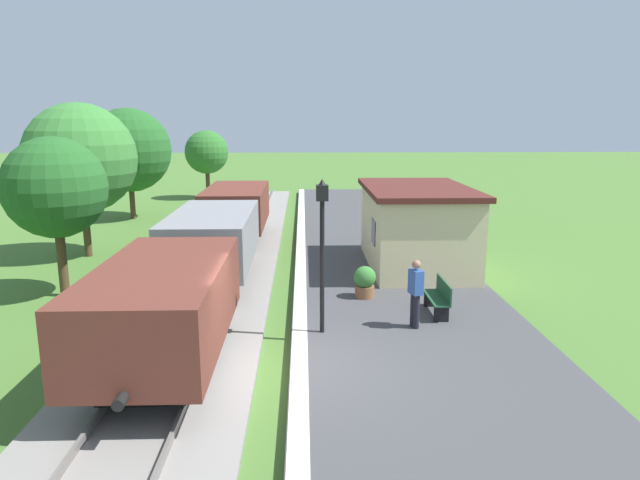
{
  "coord_description": "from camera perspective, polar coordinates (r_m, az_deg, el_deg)",
  "views": [
    {
      "loc": [
        0.5,
        -11.02,
        5.3
      ],
      "look_at": [
        1.0,
        5.4,
        1.76
      ],
      "focal_mm": 31.79,
      "sensor_mm": 36.0,
      "label": 1
    }
  ],
  "objects": [
    {
      "name": "platform_slab",
      "position": [
        12.47,
        11.21,
        -12.6
      ],
      "size": [
        6.0,
        60.0,
        0.25
      ],
      "primitive_type": "cube",
      "color": "#424244",
      "rests_on": "ground"
    },
    {
      "name": "tree_field_distant",
      "position": [
        38.83,
        -11.35,
        8.66
      ],
      "size": [
        2.88,
        2.88,
        4.55
      ],
      "color": "#4C3823",
      "rests_on": "ground"
    },
    {
      "name": "station_hut",
      "position": [
        19.85,
        9.64,
        1.38
      ],
      "size": [
        3.5,
        5.8,
        2.78
      ],
      "color": "beige",
      "rests_on": "platform_slab"
    },
    {
      "name": "tree_field_left",
      "position": [
        31.83,
        -18.7,
        8.55
      ],
      "size": [
        4.4,
        4.4,
        5.86
      ],
      "color": "#4C3823",
      "rests_on": "ground"
    },
    {
      "name": "freight_train",
      "position": [
        18.47,
        -10.72,
        -0.27
      ],
      "size": [
        2.5,
        19.4,
        2.12
      ],
      "color": "brown",
      "rests_on": "rail_near"
    },
    {
      "name": "lamp_post_near",
      "position": [
        13.14,
        0.22,
        1.19
      ],
      "size": [
        0.28,
        0.28,
        3.7
      ],
      "color": "black",
      "rests_on": "platform_slab"
    },
    {
      "name": "potted_planter",
      "position": [
        16.33,
        4.53,
        -4.16
      ],
      "size": [
        0.64,
        0.64,
        0.92
      ],
      "color": "brown",
      "rests_on": "platform_slab"
    },
    {
      "name": "bench_near_hut",
      "position": [
        15.23,
        11.89,
        -5.61
      ],
      "size": [
        0.42,
        1.5,
        0.91
      ],
      "color": "#1E4C2D",
      "rests_on": "platform_slab"
    },
    {
      "name": "person_waiting",
      "position": [
        14.04,
        9.59,
        -5.07
      ],
      "size": [
        0.34,
        0.43,
        1.71
      ],
      "rotation": [
        0.0,
        0.0,
        3.44
      ],
      "color": "black",
      "rests_on": "platform_slab"
    },
    {
      "name": "ground_plane",
      "position": [
        12.24,
        -4.01,
        -13.53
      ],
      "size": [
        160.0,
        160.0,
        0.0
      ],
      "primitive_type": "plane",
      "color": "#47702D"
    },
    {
      "name": "rail_far",
      "position": [
        12.68,
        -18.6,
        -12.29
      ],
      "size": [
        0.07,
        60.0,
        0.14
      ],
      "primitive_type": "cube",
      "color": "slate",
      "rests_on": "track_ballast"
    },
    {
      "name": "rail_near",
      "position": [
        12.34,
        -12.03,
        -12.58
      ],
      "size": [
        0.07,
        60.0,
        0.14
      ],
      "primitive_type": "cube",
      "color": "slate",
      "rests_on": "track_ballast"
    },
    {
      "name": "bench_down_platform",
      "position": [
        24.82,
        6.53,
        1.43
      ],
      "size": [
        0.42,
        1.5,
        0.91
      ],
      "color": "#1E4C2D",
      "rests_on": "platform_slab"
    },
    {
      "name": "track_ballast",
      "position": [
        12.54,
        -15.33,
        -12.99
      ],
      "size": [
        3.8,
        60.0,
        0.12
      ],
      "primitive_type": "cube",
      "color": "gray",
      "rests_on": "ground"
    },
    {
      "name": "platform_edge_stripe",
      "position": [
        12.12,
        -2.09,
        -12.45
      ],
      "size": [
        0.36,
        60.0,
        0.01
      ],
      "primitive_type": "cube",
      "color": "silver",
      "rests_on": "platform_slab"
    },
    {
      "name": "tree_trackside_far",
      "position": [
        23.51,
        -22.98,
        7.56
      ],
      "size": [
        4.18,
        4.18,
        5.91
      ],
      "color": "#4C3823",
      "rests_on": "ground"
    },
    {
      "name": "tree_trackside_mid",
      "position": [
        18.38,
        -25.12,
        4.77
      ],
      "size": [
        2.99,
        2.99,
        4.81
      ],
      "color": "#4C3823",
      "rests_on": "ground"
    }
  ]
}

